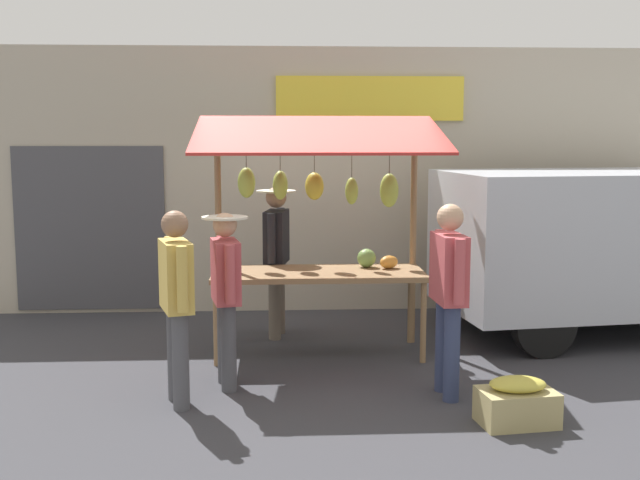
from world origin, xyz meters
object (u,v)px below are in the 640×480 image
Objects in this scene: produce_crate_near at (517,403)px; parked_van at (622,237)px; market_stall at (320,207)px; shopper_with_shopping_bag at (226,286)px; shopper_in_grey_tee at (176,293)px; vendor_with_sunhat at (276,248)px; shopper_with_ponytail at (449,285)px.

parked_van is at bearing -125.90° from produce_crate_near.
shopper_with_shopping_bag is (0.92, 1.11, -0.60)m from market_stall.
parked_van is at bearing -78.97° from shopper_with_shopping_bag.
shopper_in_grey_tee is 0.36× the size of parked_van.
produce_crate_near is (-2.75, 0.62, -0.79)m from shopper_in_grey_tee.
shopper_in_grey_tee is (0.84, 2.27, -0.05)m from vendor_with_sunhat.
shopper_with_shopping_bag is 0.96× the size of shopper_in_grey_tee.
shopper_with_ponytail is (-1.04, 1.47, -0.55)m from market_stall.
shopper_with_ponytail is (-1.95, 0.36, 0.05)m from shopper_with_shopping_bag.
market_stall is 3.89× the size of produce_crate_near.
parked_van is at bearing 99.49° from vendor_with_sunhat.
market_stall is 2.96m from produce_crate_near.
market_stall reaches higher than shopper_with_shopping_bag.
market_stall is at bearing 31.85° from shopper_with_ponytail.
shopper_with_shopping_bag is (0.46, 1.81, -0.08)m from vendor_with_sunhat.
shopper_with_ponytail is at bearing 125.19° from market_stall.
parked_van is (-3.99, 0.02, 0.10)m from vendor_with_sunhat.
vendor_with_sunhat is at bearing -36.79° from shopper_in_grey_tee.
vendor_with_sunhat is at bearing -56.59° from market_stall.
market_stall is 0.54× the size of parked_van.
shopper_in_grey_tee reaches higher than produce_crate_near.
shopper_with_ponytail is at bearing -111.39° from shopper_with_shopping_bag.
produce_crate_near is at bearing 123.48° from market_stall.
market_stall reaches higher than vendor_with_sunhat.
shopper_in_grey_tee is (0.38, 0.46, 0.03)m from shopper_with_shopping_bag.
shopper_in_grey_tee is at bearing 50.31° from market_stall.
shopper_with_shopping_bag is at bearing -4.42° from vendor_with_sunhat.
vendor_with_sunhat is 1.00× the size of shopper_with_ponytail.
shopper_with_ponytail is at bearing -104.06° from shopper_in_grey_tee.
vendor_with_sunhat is at bearing -7.48° from parked_van.
parked_van is (-2.49, -2.15, 0.13)m from shopper_with_ponytail.
shopper_with_shopping_bag is 0.60m from shopper_in_grey_tee.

